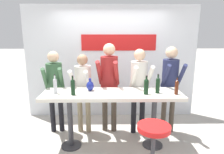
# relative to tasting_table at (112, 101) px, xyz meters

# --- Properties ---
(ground_plane) EXTENTS (40.00, 40.00, 0.00)m
(ground_plane) POSITION_rel_tasting_table_xyz_m (-0.00, 0.00, -0.86)
(ground_plane) COLOR #B2ADA3
(back_wall) EXTENTS (3.97, 0.12, 2.60)m
(back_wall) POSITION_rel_tasting_table_xyz_m (0.00, 1.41, 0.45)
(back_wall) COLOR silver
(back_wall) RESTS_ON ground_plane
(tasting_table) EXTENTS (2.37, 0.63, 1.01)m
(tasting_table) POSITION_rel_tasting_table_xyz_m (0.00, 0.00, 0.00)
(tasting_table) COLOR silver
(tasting_table) RESTS_ON ground_plane
(bar_stool) EXTENTS (0.48, 0.48, 0.77)m
(bar_stool) POSITION_rel_tasting_table_xyz_m (0.56, -0.75, -0.33)
(bar_stool) COLOR #333338
(bar_stool) RESTS_ON ground_plane
(person_far_left) EXTENTS (0.40, 0.52, 1.65)m
(person_far_left) POSITION_rel_tasting_table_xyz_m (-1.12, 0.56, 0.18)
(person_far_left) COLOR black
(person_far_left) RESTS_ON ground_plane
(person_left) EXTENTS (0.43, 0.53, 1.60)m
(person_left) POSITION_rel_tasting_table_xyz_m (-0.56, 0.53, 0.14)
(person_left) COLOR gray
(person_left) RESTS_ON ground_plane
(person_center_left) EXTENTS (0.46, 0.59, 1.80)m
(person_center_left) POSITION_rel_tasting_table_xyz_m (-0.05, 0.57, 0.27)
(person_center_left) COLOR #473D33
(person_center_left) RESTS_ON ground_plane
(person_center) EXTENTS (0.43, 0.55, 1.70)m
(person_center) POSITION_rel_tasting_table_xyz_m (0.53, 0.49, 0.21)
(person_center) COLOR black
(person_center) RESTS_ON ground_plane
(person_center_right) EXTENTS (0.38, 0.52, 1.74)m
(person_center_right) POSITION_rel_tasting_table_xyz_m (1.13, 0.49, 0.25)
(person_center_right) COLOR #473D33
(person_center_right) RESTS_ON ground_plane
(wine_bottle_0) EXTENTS (0.07, 0.07, 0.32)m
(wine_bottle_0) POSITION_rel_tasting_table_xyz_m (-0.64, -0.12, 0.30)
(wine_bottle_0) COLOR black
(wine_bottle_0) RESTS_ON tasting_table
(wine_bottle_1) EXTENTS (0.08, 0.08, 0.31)m
(wine_bottle_1) POSITION_rel_tasting_table_xyz_m (0.56, -0.10, 0.29)
(wine_bottle_1) COLOR black
(wine_bottle_1) RESTS_ON tasting_table
(wine_bottle_2) EXTENTS (0.06, 0.06, 0.33)m
(wine_bottle_2) POSITION_rel_tasting_table_xyz_m (-0.95, -0.03, 0.30)
(wine_bottle_2) COLOR #B7BCC1
(wine_bottle_2) RESTS_ON tasting_table
(wine_bottle_3) EXTENTS (0.07, 0.07, 0.33)m
(wine_bottle_3) POSITION_rel_tasting_table_xyz_m (0.76, -0.03, 0.30)
(wine_bottle_3) COLOR black
(wine_bottle_3) RESTS_ON tasting_table
(wine_bottle_4) EXTENTS (0.06, 0.06, 0.29)m
(wine_bottle_4) POSITION_rel_tasting_table_xyz_m (1.06, -0.11, 0.28)
(wine_bottle_4) COLOR #4C1E0F
(wine_bottle_4) RESTS_ON tasting_table
(decorative_vase) EXTENTS (0.13, 0.13, 0.22)m
(decorative_vase) POSITION_rel_tasting_table_xyz_m (-0.38, 0.12, 0.24)
(decorative_vase) COLOR navy
(decorative_vase) RESTS_ON tasting_table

